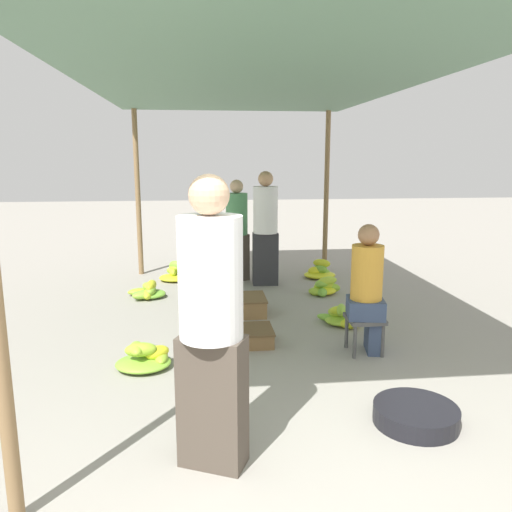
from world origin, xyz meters
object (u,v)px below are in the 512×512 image
Objects in this scene: banana_pile_right_1 at (324,287)px; crate_near at (243,305)px; stool at (365,324)px; shopper_walking_far at (265,227)px; vendor_seated at (368,288)px; crate_mid at (251,336)px; banana_pile_right_2 at (343,317)px; banana_pile_left_1 at (175,274)px; vendor_foreground at (211,321)px; banana_pile_left_2 at (148,292)px; basin_black at (416,415)px; banana_pile_right_0 at (320,272)px; banana_pile_left_0 at (147,357)px; shopper_walking_mid at (237,229)px.

banana_pile_right_1 is 1.41m from crate_near.
stool is 0.21× the size of shopper_walking_far.
stool is 0.67× the size of crate_near.
crate_mid is (-1.09, 0.35, -0.56)m from vendor_seated.
banana_pile_right_1 reaches higher than banana_pile_right_2.
banana_pile_left_1 is 1.08× the size of crate_mid.
banana_pile_left_2 is (-0.79, 3.82, -0.84)m from vendor_foreground.
banana_pile_left_2 is (-2.31, 2.17, -0.56)m from vendor_seated.
vendor_foreground is 3.45× the size of banana_pile_right_1.
vendor_foreground is at bearing -84.34° from banana_pile_left_1.
banana_pile_left_1 is (-1.91, 4.44, 0.04)m from basin_black.
banana_pile_right_0 is at bearing 18.82° from banana_pile_left_2.
banana_pile_left_0 is 3.12m from banana_pile_right_1.
vendor_foreground reaches higher than banana_pile_right_0.
shopper_walking_far is at bearing 72.20° from crate_near.
shopper_walking_mid is (-1.14, 0.92, 0.70)m from banana_pile_right_1.
banana_pile_left_2 is (-2.24, 3.51, 0.02)m from basin_black.
vendor_seated is 2.29× the size of banana_pile_right_0.
banana_pile_left_2 is (-0.32, -0.93, -0.03)m from banana_pile_left_1.
banana_pile_right_0 reaches higher than banana_pile_left_2.
stool is 0.35m from vendor_seated.
basin_black is 4.84m from banana_pile_left_1.
banana_pile_right_1 is at bearing -1.78° from banana_pile_left_2.
shopper_walking_far is (-0.64, 2.72, 0.22)m from vendor_seated.
crate_near is at bearing -128.20° from banana_pile_right_0.
banana_pile_left_0 is 0.30× the size of shopper_walking_far.
banana_pile_left_2 is at bearing -161.93° from shopper_walking_far.
crate_mid is at bearing -156.84° from banana_pile_right_2.
banana_pile_right_2 reaches higher than basin_black.
banana_pile_left_0 is 1.10m from crate_mid.
basin_black is 1.12× the size of crate_near.
banana_pile_right_1 is at bearing -25.77° from banana_pile_left_1.
vendor_seated is 3.20m from shopper_walking_mid.
banana_pile_right_1 is (0.10, 2.10, -0.55)m from vendor_seated.
shopper_walking_far is (-0.56, 4.05, 0.80)m from basin_black.
vendor_seated is 2.28× the size of banana_pile_right_2.
banana_pile_right_1 is at bearing 87.06° from basin_black.
banana_pile_right_1 is at bearing 32.72° from crate_near.
banana_pile_left_0 is at bearing 110.30° from vendor_foreground.
vendor_seated is at bearing -90.73° from banana_pile_right_2.
vendor_foreground is 5.10m from banana_pile_right_0.
shopper_walking_mid is 0.92× the size of shopper_walking_far.
banana_pile_left_0 is 1.14× the size of crate_mid.
shopper_walking_far is at bearing 102.82° from stool.
vendor_seated is 2.48× the size of banana_pile_left_0.
vendor_seated reaches higher than banana_pile_left_0.
shopper_walking_mid is at bearing 140.92° from banana_pile_right_1.
banana_pile_right_2 is 0.36× the size of shopper_walking_mid.
vendor_seated is 1.27m from crate_mid.
shopper_walking_far is (1.35, -0.39, 0.76)m from banana_pile_left_1.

